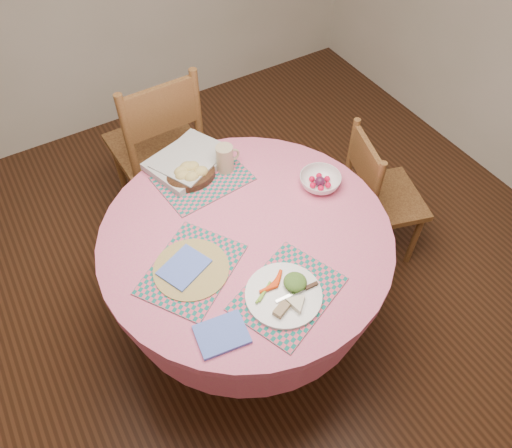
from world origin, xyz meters
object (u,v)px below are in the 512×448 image
Objects in this scene: dining_table at (246,261)px; chair_right at (378,195)px; wicker_trivet at (191,269)px; dinner_plate at (286,294)px; fruit_bowl at (320,181)px; bread_bowl at (190,174)px; chair_back at (158,144)px; latte_mug at (225,158)px.

dining_table is 0.87m from chair_right.
wicker_trivet is 1.03× the size of dinner_plate.
dinner_plate and fruit_bowl have the same top height.
bread_bowl is (-0.91, 0.32, 0.35)m from chair_right.
chair_back reaches higher than latte_mug.
chair_back is 1.03m from fruit_bowl.
bread_bowl is (-0.05, -0.56, 0.26)m from chair_back.
latte_mug reaches higher than dinner_plate.
dinner_plate is (0.25, -0.29, 0.01)m from wicker_trivet.
dining_table is 4.13× the size of wicker_trivet.
chair_back is 4.42× the size of bread_bowl.
latte_mug is at bearing 73.34° from dining_table.
chair_back is at bearing 85.27° from bread_bowl.
chair_back is 3.48× the size of dinner_plate.
dining_table is 1.22× the size of chair_back.
chair_right is 3.66× the size of bread_bowl.
dining_table is 5.87× the size of fruit_bowl.
bread_bowl is at bearing 92.16° from dinner_plate.
wicker_trivet is (-1.14, -0.14, 0.32)m from chair_right.
chair_right is 0.83× the size of chair_back.
wicker_trivet is 1.42× the size of fruit_bowl.
latte_mug is at bearing -8.51° from bread_bowl.
dinner_plate is (-0.02, -1.31, 0.24)m from chair_back.
wicker_trivet is at bearing 113.76° from chair_right.
fruit_bowl reaches higher than wicker_trivet.
wicker_trivet is 1.30× the size of bread_bowl.
fruit_bowl is (0.43, 0.07, 0.22)m from dining_table.
fruit_bowl is at bearing 9.24° from dining_table.
fruit_bowl is (-0.43, -0.02, 0.34)m from chair_right.
fruit_bowl is at bearing 108.98° from chair_right.
dinner_plate is 2.21× the size of latte_mug.
dining_table is 0.35m from wicker_trivet.
dinner_plate is at bearing -100.94° from latte_mug.
dinner_plate is 0.62m from fruit_bowl.
bread_bowl reaches higher than dinner_plate.
chair_back is 0.66m from latte_mug.
chair_right is (0.86, 0.09, -0.12)m from dining_table.
latte_mug is 0.62× the size of fruit_bowl.
chair_right is at bearing -21.53° from latte_mug.
wicker_trivet is 0.39m from dinner_plate.
dining_table is at bearing 85.59° from dinner_plate.
wicker_trivet is (-0.28, -0.05, 0.20)m from dining_table.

